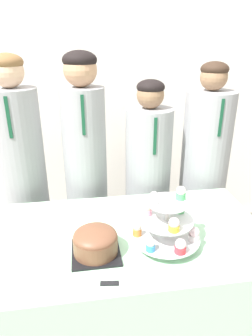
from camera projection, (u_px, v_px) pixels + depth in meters
The scene contains 9 objects.
wall_back at pixel (105, 75), 2.39m from camera, with size 9.00×0.06×2.70m.
table at pixel (133, 294), 1.56m from camera, with size 1.27×0.74×0.76m.
round_cake at pixel (95, 241), 1.25m from camera, with size 0.20×0.20×0.12m.
cake_knife at pixel (121, 283), 1.11m from camera, with size 0.23×0.05×0.01m.
cupcake_stand at pixel (168, 223), 1.29m from camera, with size 0.30×0.30×0.28m.
student_0 at pixel (25, 190), 1.87m from camera, with size 0.28×0.29×1.54m.
student_1 at pixel (87, 183), 1.92m from camera, with size 0.26×0.27×1.56m.
student_2 at pixel (147, 193), 2.02m from camera, with size 0.29×0.30×1.40m.
student_3 at pixel (202, 183), 2.05m from camera, with size 0.31×0.32×1.49m.
Camera 1 is at (-0.22, -0.79, 1.60)m, focal length 32.00 mm.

